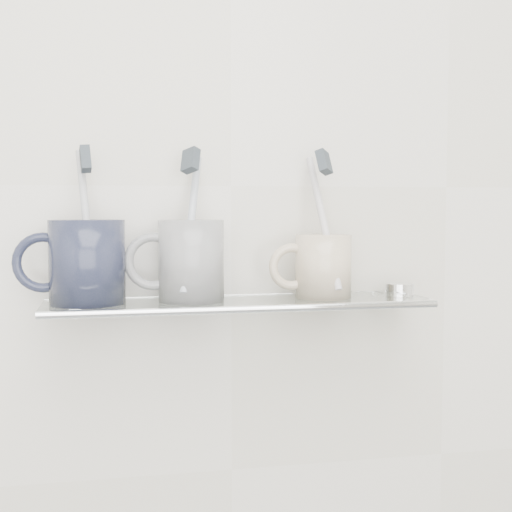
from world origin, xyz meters
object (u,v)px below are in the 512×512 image
object	(u,v)px
mug_left	(87,262)
mug_right	(323,266)
mug_center	(191,261)
shelf_glass	(239,303)

from	to	relation	value
mug_left	mug_right	world-z (taller)	mug_left
mug_left	mug_right	xyz separation A→B (m)	(0.31, 0.00, -0.01)
mug_left	mug_center	world-z (taller)	same
mug_center	shelf_glass	bearing A→B (deg)	8.38
shelf_glass	mug_right	xyz separation A→B (m)	(0.12, 0.00, 0.05)
shelf_glass	mug_left	world-z (taller)	mug_left
shelf_glass	mug_left	size ratio (longest dim) A/B	4.74
mug_left	mug_right	bearing A→B (deg)	-10.52
shelf_glass	mug_left	bearing A→B (deg)	178.51
mug_left	mug_center	size ratio (longest dim) A/B	1.01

